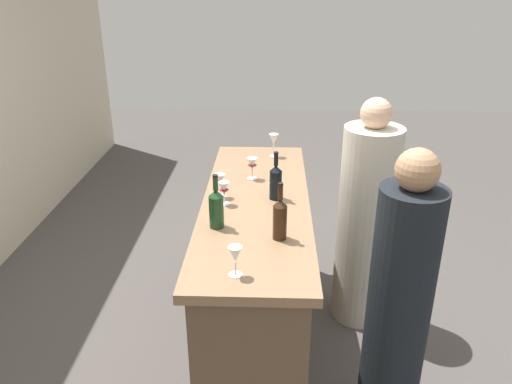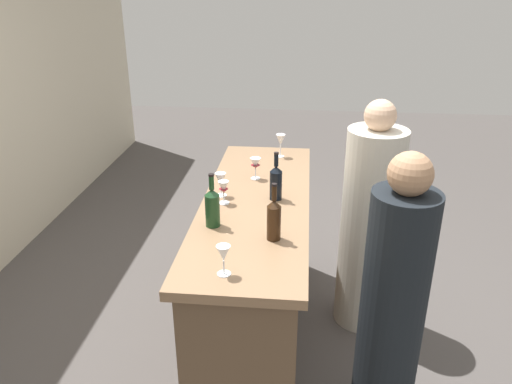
% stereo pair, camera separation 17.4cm
% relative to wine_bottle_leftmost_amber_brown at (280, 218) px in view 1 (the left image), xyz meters
% --- Properties ---
extents(ground_plane, '(12.00, 12.00, 0.00)m').
position_rel_wine_bottle_leftmost_amber_brown_xyz_m(ground_plane, '(0.46, 0.14, -1.11)').
color(ground_plane, '#4C4744').
extents(bar_counter, '(1.95, 0.63, 1.00)m').
position_rel_wine_bottle_leftmost_amber_brown_xyz_m(bar_counter, '(0.46, 0.14, -0.61)').
color(bar_counter, brown).
rests_on(bar_counter, ground).
extents(wine_bottle_leftmost_amber_brown, '(0.07, 0.07, 0.30)m').
position_rel_wine_bottle_leftmost_amber_brown_xyz_m(wine_bottle_leftmost_amber_brown, '(0.00, 0.00, 0.00)').
color(wine_bottle_leftmost_amber_brown, '#331E0F').
rests_on(wine_bottle_leftmost_amber_brown, bar_counter).
extents(wine_bottle_second_left_olive_green, '(0.08, 0.08, 0.30)m').
position_rel_wine_bottle_leftmost_amber_brown_xyz_m(wine_bottle_second_left_olive_green, '(0.11, 0.33, -0.00)').
color(wine_bottle_second_left_olive_green, '#193D1E').
rests_on(wine_bottle_second_left_olive_green, bar_counter).
extents(wine_bottle_center_near_black, '(0.07, 0.07, 0.29)m').
position_rel_wine_bottle_leftmost_amber_brown_xyz_m(wine_bottle_center_near_black, '(0.49, 0.02, -0.00)').
color(wine_bottle_center_near_black, black).
rests_on(wine_bottle_center_near_black, bar_counter).
extents(wine_glass_near_left, '(0.07, 0.07, 0.17)m').
position_rel_wine_bottle_leftmost_amber_brown_xyz_m(wine_glass_near_left, '(1.23, 0.04, 0.01)').
color(wine_glass_near_left, white).
rests_on(wine_glass_near_left, bar_counter).
extents(wine_glass_near_center, '(0.07, 0.07, 0.14)m').
position_rel_wine_bottle_leftmost_amber_brown_xyz_m(wine_glass_near_center, '(0.79, 0.17, -0.02)').
color(wine_glass_near_center, white).
rests_on(wine_glass_near_center, bar_counter).
extents(wine_glass_near_right, '(0.06, 0.06, 0.14)m').
position_rel_wine_bottle_leftmost_amber_brown_xyz_m(wine_glass_near_right, '(-0.35, 0.20, -0.01)').
color(wine_glass_near_right, white).
rests_on(wine_glass_near_right, bar_counter).
extents(wine_glass_far_left, '(0.07, 0.07, 0.14)m').
position_rel_wine_bottle_leftmost_amber_brown_xyz_m(wine_glass_far_left, '(0.40, 0.32, -0.02)').
color(wine_glass_far_left, white).
rests_on(wine_glass_far_left, bar_counter).
extents(wine_glass_far_center, '(0.07, 0.07, 0.15)m').
position_rel_wine_bottle_leftmost_amber_brown_xyz_m(wine_glass_far_center, '(0.50, 0.35, -0.01)').
color(wine_glass_far_center, white).
rests_on(wine_glass_far_center, bar_counter).
extents(person_left_guest, '(0.34, 0.34, 1.54)m').
position_rel_wine_bottle_leftmost_amber_brown_xyz_m(person_left_guest, '(-0.17, -0.59, -0.39)').
color(person_left_guest, black).
rests_on(person_left_guest, ground).
extents(person_center_guest, '(0.44, 0.44, 1.55)m').
position_rel_wine_bottle_leftmost_amber_brown_xyz_m(person_center_guest, '(0.72, -0.58, -0.40)').
color(person_center_guest, beige).
rests_on(person_center_guest, ground).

